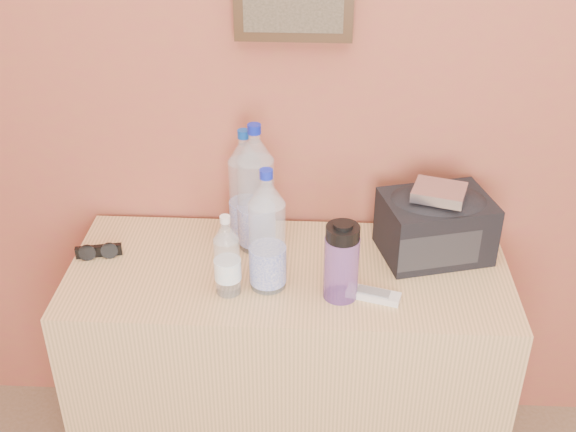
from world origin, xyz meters
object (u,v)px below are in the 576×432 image
object	(u,v)px
dresser	(288,371)
sunglasses	(99,251)
foil_packet	(439,192)
pet_large_b	(245,192)
pet_large_c	(256,195)
ac_remote	(373,295)
pet_small	(227,259)
toiletry_bag	(436,223)
pet_large_d	(267,237)
nalgene_bottle	(342,261)

from	to	relation	value
dresser	sunglasses	size ratio (longest dim) A/B	9.45
foil_packet	dresser	bearing A→B (deg)	-169.25
pet_large_b	pet_large_c	xyz separation A→B (m)	(0.03, -0.04, 0.02)
pet_large_b	ac_remote	bearing A→B (deg)	-37.74
pet_small	toiletry_bag	bearing A→B (deg)	20.84
pet_large_b	ac_remote	world-z (taller)	pet_large_b
pet_large_b	sunglasses	distance (m)	0.43
pet_large_d	foil_packet	world-z (taller)	pet_large_d
dresser	pet_large_c	xyz separation A→B (m)	(-0.09, 0.11, 0.53)
pet_large_d	sunglasses	xyz separation A→B (m)	(-0.47, 0.11, -0.13)
dresser	foil_packet	size ratio (longest dim) A/B	8.97
pet_small	nalgene_bottle	distance (m)	0.28
pet_small	pet_large_b	bearing A→B (deg)	85.49
ac_remote	pet_large_c	bearing A→B (deg)	160.50
pet_small	foil_packet	size ratio (longest dim) A/B	1.70
pet_large_c	foil_packet	xyz separation A→B (m)	(0.48, -0.04, 0.04)
pet_large_b	pet_large_d	bearing A→B (deg)	-71.09
pet_large_c	foil_packet	size ratio (longest dim) A/B	2.80
pet_small	ac_remote	distance (m)	0.38
toiletry_bag	pet_large_d	bearing A→B (deg)	-173.90
ac_remote	sunglasses	bearing A→B (deg)	-175.29
pet_small	nalgene_bottle	xyz separation A→B (m)	(0.28, -0.00, 0.01)
toiletry_bag	foil_packet	distance (m)	0.11
pet_large_b	ac_remote	size ratio (longest dim) A/B	2.45
ac_remote	foil_packet	world-z (taller)	foil_packet
pet_large_c	sunglasses	size ratio (longest dim) A/B	2.95
pet_small	sunglasses	xyz separation A→B (m)	(-0.37, 0.14, -0.08)
nalgene_bottle	ac_remote	size ratio (longest dim) A/B	1.58
pet_large_d	toiletry_bag	size ratio (longest dim) A/B	1.19
pet_large_b	dresser	bearing A→B (deg)	-50.45
pet_small	sunglasses	distance (m)	0.41
pet_small	dresser	bearing A→B (deg)	35.64
dresser	nalgene_bottle	size ratio (longest dim) A/B	5.50
nalgene_bottle	sunglasses	xyz separation A→B (m)	(-0.65, 0.14, -0.09)
foil_packet	pet_large_d	bearing A→B (deg)	-161.34
pet_large_d	ac_remote	size ratio (longest dim) A/B	2.48
pet_large_d	toiletry_bag	distance (m)	0.47
pet_small	foil_packet	world-z (taller)	pet_small
pet_large_d	nalgene_bottle	distance (m)	0.19
dresser	sunglasses	bearing A→B (deg)	176.12
pet_small	sunglasses	bearing A→B (deg)	159.34
pet_large_b	sunglasses	bearing A→B (deg)	-163.31
dresser	nalgene_bottle	xyz separation A→B (m)	(0.14, -0.11, 0.47)
pet_large_c	nalgene_bottle	bearing A→B (deg)	-43.52
dresser	foil_packet	world-z (taller)	foil_packet
pet_large_d	ac_remote	bearing A→B (deg)	-8.63
pet_large_b	pet_large_d	xyz separation A→B (m)	(0.08, -0.23, 0.00)
nalgene_bottle	sunglasses	world-z (taller)	nalgene_bottle
nalgene_bottle	pet_large_b	bearing A→B (deg)	135.15
pet_large_d	pet_small	size ratio (longest dim) A/B	1.50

